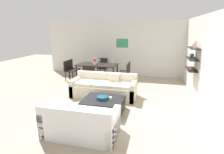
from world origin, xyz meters
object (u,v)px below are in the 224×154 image
object	(u,v)px
dining_chair_right_far	(126,70)
dining_chair_right_near	(125,72)
dining_chair_left_near	(69,69)
sofa_beige	(104,88)
centerpiece_vase	(95,61)
wine_glass_right_far	(112,62)
dining_chair_foot	(91,74)
coffee_table	(103,105)
candle_jar	(110,98)
dining_chair_head	(103,66)
dining_table	(97,66)
wine_glass_left_near	(82,61)
dining_chair_left_far	(73,67)
decorative_bowl	(102,97)
loveseat_white	(81,123)
wine_glass_head	(100,60)

from	to	relation	value
dining_chair_right_far	dining_chair_right_near	size ratio (longest dim) A/B	1.00
dining_chair_left_near	dining_chair_right_near	bearing A→B (deg)	0.00
sofa_beige	centerpiece_vase	bearing A→B (deg)	117.89
wine_glass_right_far	dining_chair_right_far	bearing A→B (deg)	8.13
dining_chair_right_far	centerpiece_vase	bearing A→B (deg)	-170.70
dining_chair_foot	centerpiece_vase	world-z (taller)	centerpiece_vase
dining_chair_right_far	coffee_table	bearing A→B (deg)	-92.25
sofa_beige	candle_jar	bearing A→B (deg)	-65.88
dining_chair_foot	dining_chair_head	world-z (taller)	same
dining_table	wine_glass_left_near	bearing A→B (deg)	-170.60
coffee_table	candle_jar	bearing A→B (deg)	10.99
wine_glass_right_far	centerpiece_vase	distance (m)	0.78
dining_chair_left_far	centerpiece_vase	distance (m)	1.28
dining_chair_right_far	decorative_bowl	bearing A→B (deg)	-92.74
wine_glass_right_far	centerpiece_vase	xyz separation A→B (m)	(-0.76, -0.14, 0.01)
dining_chair_left_far	wine_glass_right_far	bearing A→B (deg)	-2.63
candle_jar	sofa_beige	bearing A→B (deg)	114.12
sofa_beige	dining_chair_right_near	world-z (taller)	dining_chair_right_near
loveseat_white	centerpiece_vase	bearing A→B (deg)	104.80
coffee_table	dining_table	xyz separation A→B (m)	(-1.17, 3.02, 0.49)
dining_chair_left_far	dining_chair_head	size ratio (longest dim) A/B	1.00
coffee_table	wine_glass_right_far	size ratio (longest dim) A/B	6.18
dining_table	candle_jar	bearing A→B (deg)	-65.30
dining_chair_left_near	dining_chair_foot	bearing A→B (deg)	-26.64
dining_chair_left_far	dining_chair_right_far	world-z (taller)	same
dining_chair_head	wine_glass_right_far	xyz separation A→B (m)	(0.67, -0.74, 0.38)
wine_glass_right_far	wine_glass_left_near	xyz separation A→B (m)	(-1.33, -0.22, -0.01)
dining_chair_left_far	dining_table	bearing A→B (deg)	-8.78
decorative_bowl	dining_chair_head	xyz separation A→B (m)	(-1.15, 3.87, 0.08)
dining_table	dining_chair_right_far	bearing A→B (deg)	8.78
sofa_beige	dining_chair_left_far	world-z (taller)	dining_chair_left_far
wine_glass_head	coffee_table	bearing A→B (deg)	-71.01
dining_chair_foot	dining_chair_left_near	size ratio (longest dim) A/B	1.00
loveseat_white	dining_table	distance (m)	4.41
wine_glass_right_far	dining_chair_foot	bearing A→B (deg)	-124.70
candle_jar	centerpiece_vase	size ratio (longest dim) A/B	0.32
loveseat_white	wine_glass_left_near	size ratio (longest dim) A/B	9.35
candle_jar	wine_glass_head	distance (m)	3.67
loveseat_white	dining_chair_foot	world-z (taller)	dining_chair_foot
dining_chair_foot	centerpiece_vase	size ratio (longest dim) A/B	3.19
dining_chair_left_near	dining_chair_left_far	xyz separation A→B (m)	(0.00, 0.40, 0.00)
sofa_beige	coffee_table	size ratio (longest dim) A/B	1.96
dining_chair_left_near	dining_chair_right_near	xyz separation A→B (m)	(2.60, 0.00, 0.00)
wine_glass_head	wine_glass_right_far	bearing A→B (deg)	-22.45
dining_chair_head	centerpiece_vase	world-z (taller)	centerpiece_vase
decorative_bowl	wine_glass_right_far	bearing A→B (deg)	98.69
dining_chair_head	wine_glass_right_far	bearing A→B (deg)	-48.06
dining_chair_foot	dining_chair_right_far	distance (m)	1.67
dining_chair_right_near	dining_chair_left_near	bearing A→B (deg)	180.00
dining_table	centerpiece_vase	world-z (taller)	centerpiece_vase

